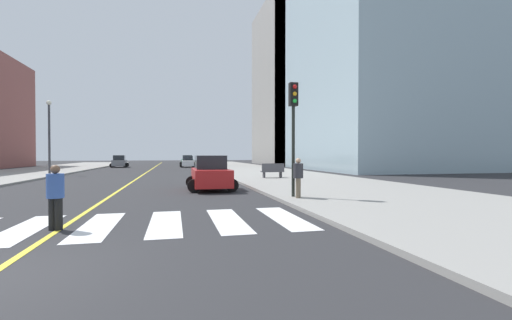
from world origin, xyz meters
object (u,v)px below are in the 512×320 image
object	(u,v)px
car_green_second	(187,161)
pedestrian_crossing	(55,194)
car_white_fourth	(188,162)
traffic_light_near_corner	(293,117)
pedestrian_waiting_east	(298,176)
street_lamp	(49,130)
car_red_third	(211,174)
park_bench	(273,171)
car_gray_nearest	(119,162)

from	to	relation	value
car_green_second	pedestrian_crossing	distance (m)	51.99
car_white_fourth	traffic_light_near_corner	xyz separation A→B (m)	(3.01, -39.93, 2.79)
car_white_fourth	traffic_light_near_corner	size ratio (longest dim) A/B	0.80
pedestrian_waiting_east	street_lamp	size ratio (longest dim) A/B	0.24
car_white_fourth	street_lamp	size ratio (longest dim) A/B	0.57
car_red_third	traffic_light_near_corner	world-z (taller)	traffic_light_near_corner
car_white_fourth	pedestrian_crossing	bearing A→B (deg)	85.31
park_bench	pedestrian_waiting_east	xyz separation A→B (m)	(-2.41, -12.29, 0.38)
car_red_third	park_bench	world-z (taller)	car_red_third
car_green_second	street_lamp	size ratio (longest dim) A/B	0.59
car_gray_nearest	traffic_light_near_corner	size ratio (longest dim) A/B	0.85
car_red_third	car_green_second	bearing A→B (deg)	-90.14
car_gray_nearest	car_green_second	xyz separation A→B (m)	(10.32, 5.84, -0.00)
car_red_third	car_white_fourth	world-z (taller)	car_red_third
car_gray_nearest	park_bench	world-z (taller)	car_gray_nearest
car_green_second	car_white_fourth	xyz separation A→B (m)	(-0.19, -7.56, -0.04)
traffic_light_near_corner	pedestrian_waiting_east	xyz separation A→B (m)	(0.07, -0.43, -2.53)
car_gray_nearest	traffic_light_near_corner	distance (m)	43.76
car_red_third	park_bench	size ratio (longest dim) A/B	2.38
car_white_fourth	park_bench	xyz separation A→B (m)	(5.48, -28.07, -0.13)
traffic_light_near_corner	car_white_fourth	bearing A→B (deg)	-85.70
car_gray_nearest	street_lamp	bearing A→B (deg)	-103.09
park_bench	car_green_second	bearing A→B (deg)	9.10
car_red_third	street_lamp	world-z (taller)	street_lamp
car_red_third	car_white_fourth	distance (m)	34.65
car_white_fourth	car_gray_nearest	bearing A→B (deg)	-7.81
traffic_light_near_corner	park_bench	distance (m)	12.46
car_white_fourth	pedestrian_waiting_east	bearing A→B (deg)	96.17
street_lamp	car_gray_nearest	bearing A→B (deg)	79.77
car_white_fourth	car_red_third	bearing A→B (deg)	91.76
car_gray_nearest	car_green_second	size ratio (longest dim) A/B	1.01
car_red_third	pedestrian_crossing	size ratio (longest dim) A/B	2.51
car_green_second	pedestrian_waiting_east	world-z (taller)	same
pedestrian_crossing	street_lamp	xyz separation A→B (m)	(-8.56, 26.65, 3.35)
car_gray_nearest	pedestrian_crossing	bearing A→B (deg)	-86.53
traffic_light_near_corner	car_gray_nearest	bearing A→B (deg)	-72.49
car_green_second	car_white_fourth	bearing A→B (deg)	86.80
park_bench	street_lamp	xyz separation A→B (m)	(-19.09, 10.56, 3.60)
pedestrian_crossing	street_lamp	world-z (taller)	street_lamp
car_gray_nearest	park_bench	distance (m)	33.64
car_white_fourth	pedestrian_waiting_east	world-z (taller)	pedestrian_waiting_east
car_green_second	car_white_fourth	world-z (taller)	car_green_second
car_white_fourth	street_lamp	distance (m)	22.45
car_green_second	pedestrian_waiting_east	bearing A→B (deg)	91.66
car_green_second	park_bench	xyz separation A→B (m)	(5.29, -35.64, -0.16)
car_white_fourth	pedestrian_crossing	world-z (taller)	car_white_fourth
pedestrian_waiting_east	car_white_fourth	bearing A→B (deg)	-148.60
traffic_light_near_corner	car_red_third	bearing A→B (deg)	-60.08
street_lamp	car_green_second	bearing A→B (deg)	61.19
car_red_third	car_white_fourth	bearing A→B (deg)	-89.90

